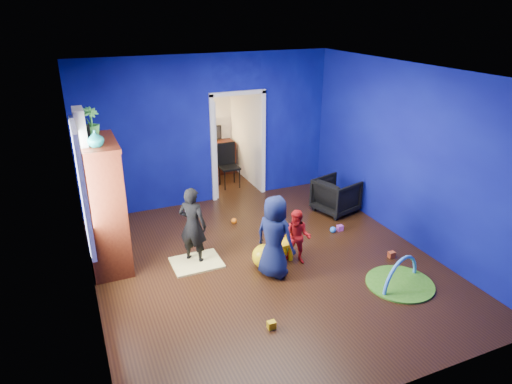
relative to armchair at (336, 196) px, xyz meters
name	(u,v)px	position (x,y,z in m)	size (l,w,h in m)	color
floor	(267,265)	(-2.02, -1.26, -0.33)	(5.00, 5.50, 0.01)	black
ceiling	(269,72)	(-2.02, -1.26, 2.57)	(5.00, 5.50, 0.01)	white
wall_back	(209,131)	(-2.02, 1.49, 1.12)	(5.00, 0.02, 2.90)	#090A69
wall_front	(394,274)	(-2.02, -4.01, 1.12)	(5.00, 0.02, 2.90)	#090A69
wall_left	(82,205)	(-4.52, -1.26, 1.12)	(0.02, 5.50, 2.90)	#090A69
wall_right	(408,155)	(0.48, -1.26, 1.12)	(0.02, 5.50, 2.90)	#090A69
alcove	(223,128)	(-1.42, 2.37, 0.92)	(1.00, 1.75, 2.50)	silver
armchair	(336,196)	(0.00, 0.00, 0.00)	(0.71, 0.73, 0.66)	black
child_black	(193,225)	(-3.01, -0.70, 0.28)	(0.45, 0.29, 1.23)	black
child_navy	(275,237)	(-2.04, -1.55, 0.29)	(0.61, 0.40, 1.25)	#0F1037
toddler_red	(297,237)	(-1.57, -1.37, 0.11)	(0.43, 0.33, 0.88)	red
vase	(95,138)	(-4.23, -0.56, 1.74)	(0.22, 0.22, 0.23)	#0D696D
potted_plant	(91,122)	(-4.23, -0.04, 1.84)	(0.24, 0.24, 0.43)	green
tv_armoire	(103,205)	(-4.23, -0.26, 0.65)	(0.58, 1.14, 1.96)	#40180A
crt_tv	(106,202)	(-4.19, -0.26, 0.69)	(0.46, 0.70, 0.54)	silver
yellow_blanket	(197,263)	(-3.01, -0.80, -0.32)	(0.75, 0.60, 0.03)	#F2E07A
hopper_ball	(264,256)	(-2.09, -1.30, -0.15)	(0.37, 0.37, 0.37)	yellow
kid_chair	(282,244)	(-1.72, -1.17, -0.08)	(0.28, 0.28, 0.50)	yellow
play_mat	(400,284)	(-0.49, -2.50, -0.32)	(0.96, 0.96, 0.03)	green
toy_arch	(400,283)	(-0.49, -2.50, -0.31)	(0.86, 0.86, 0.05)	#3F8CD8
window_left	(81,187)	(-4.51, -0.91, 1.22)	(0.03, 0.95, 1.55)	white
curtain	(90,193)	(-4.39, -0.36, 0.92)	(0.14, 0.42, 2.40)	slate
doorway	(238,147)	(-1.42, 1.49, 0.72)	(1.16, 0.10, 2.10)	white
study_desk	(215,158)	(-1.42, 3.00, 0.04)	(0.88, 0.44, 0.75)	#3D140A
desk_monitor	(213,133)	(-1.42, 3.12, 0.62)	(0.40, 0.05, 0.32)	black
desk_lamp	(202,135)	(-1.70, 3.06, 0.60)	(0.14, 0.14, 0.14)	#FFD88C
folding_chair	(229,167)	(-1.42, 2.04, 0.13)	(0.40, 0.40, 0.92)	black
book_shelf	(211,86)	(-1.42, 3.11, 1.69)	(0.88, 0.24, 0.04)	white
toy_0	(391,255)	(-0.12, -1.84, -0.28)	(0.10, 0.08, 0.10)	#D34F23
toy_1	(333,229)	(-0.51, -0.74, -0.28)	(0.11, 0.11, 0.11)	blue
toy_2	(272,325)	(-2.59, -2.64, -0.28)	(0.10, 0.08, 0.10)	#E9B40C
toy_3	(288,249)	(-1.55, -1.04, -0.28)	(0.11, 0.11, 0.11)	green
toy_4	(340,228)	(-0.36, -0.73, -0.28)	(0.10, 0.08, 0.10)	#BB46AB
toy_5	(234,221)	(-1.99, 0.28, -0.28)	(0.11, 0.11, 0.11)	#E0610B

